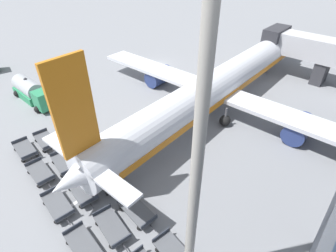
{
  "coord_description": "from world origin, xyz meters",
  "views": [
    {
      "loc": [
        28.97,
        -30.72,
        17.47
      ],
      "look_at": [
        15.19,
        -14.89,
        2.39
      ],
      "focal_mm": 28.0,
      "sensor_mm": 36.0,
      "label": 1
    }
  ],
  "objects_px": {
    "baggage_dolly_row_near_col_a": "(25,150)",
    "baggage_dolly_row_mid_b_col_d": "(137,211)",
    "baggage_dolly_row_near_col_b": "(40,173)",
    "baggage_dolly_row_mid_a_col_b": "(64,163)",
    "baggage_dolly_row_mid_b_col_a": "(68,132)",
    "baggage_dolly_row_mid_b_col_b": "(86,154)",
    "fuel_tanker_primary": "(33,92)",
    "baggage_dolly_row_mid_a_col_d": "(112,227)",
    "airplane": "(222,83)",
    "baggage_dolly_row_near_col_d": "(84,246)",
    "baggage_dolly_row_near_col_c": "(58,205)",
    "baggage_dolly_row_mid_b_col_c": "(108,180)",
    "baggage_dolly_row_mid_a_col_c": "(82,191)",
    "baggage_dolly_row_mid_a_col_a": "(46,141)"
  },
  "relations": [
    {
      "from": "baggage_dolly_row_mid_b_col_a",
      "to": "baggage_dolly_row_near_col_a",
      "type": "bearing_deg",
      "value": -97.1
    },
    {
      "from": "fuel_tanker_primary",
      "to": "baggage_dolly_row_mid_a_col_a",
      "type": "distance_m",
      "value": 10.51
    },
    {
      "from": "baggage_dolly_row_mid_a_col_d",
      "to": "fuel_tanker_primary",
      "type": "bearing_deg",
      "value": 166.4
    },
    {
      "from": "baggage_dolly_row_mid_a_col_b",
      "to": "baggage_dolly_row_mid_b_col_b",
      "type": "height_order",
      "value": "same"
    },
    {
      "from": "baggage_dolly_row_mid_b_col_b",
      "to": "baggage_dolly_row_near_col_c",
      "type": "bearing_deg",
      "value": -55.1
    },
    {
      "from": "baggage_dolly_row_near_col_c",
      "to": "baggage_dolly_row_mid_b_col_d",
      "type": "xyz_separation_m",
      "value": [
        5.07,
        3.7,
        0.0
      ]
    },
    {
      "from": "fuel_tanker_primary",
      "to": "baggage_dolly_row_near_col_b",
      "type": "distance_m",
      "value": 15.12
    },
    {
      "from": "baggage_dolly_row_near_col_a",
      "to": "baggage_dolly_row_mid_a_col_a",
      "type": "xyz_separation_m",
      "value": [
        0.19,
        2.05,
        0.0
      ]
    },
    {
      "from": "baggage_dolly_row_near_col_b",
      "to": "baggage_dolly_row_mid_a_col_d",
      "type": "bearing_deg",
      "value": 4.64
    },
    {
      "from": "baggage_dolly_row_near_col_c",
      "to": "baggage_dolly_row_mid_b_col_b",
      "type": "distance_m",
      "value": 6.04
    },
    {
      "from": "baggage_dolly_row_near_col_a",
      "to": "baggage_dolly_row_mid_b_col_c",
      "type": "bearing_deg",
      "value": 17.25
    },
    {
      "from": "baggage_dolly_row_near_col_b",
      "to": "baggage_dolly_row_mid_a_col_b",
      "type": "height_order",
      "value": "same"
    },
    {
      "from": "baggage_dolly_row_mid_b_col_d",
      "to": "fuel_tanker_primary",
      "type": "bearing_deg",
      "value": 171.71
    },
    {
      "from": "baggage_dolly_row_near_col_d",
      "to": "baggage_dolly_row_mid_a_col_b",
      "type": "distance_m",
      "value": 8.92
    },
    {
      "from": "baggage_dolly_row_near_col_d",
      "to": "baggage_dolly_row_mid_b_col_d",
      "type": "height_order",
      "value": "same"
    },
    {
      "from": "fuel_tanker_primary",
      "to": "baggage_dolly_row_near_col_d",
      "type": "xyz_separation_m",
      "value": [
        22.49,
        -7.69,
        -0.74
      ]
    },
    {
      "from": "baggage_dolly_row_near_col_c",
      "to": "baggage_dolly_row_mid_b_col_c",
      "type": "xyz_separation_m",
      "value": [
        0.85,
        4.28,
        0.0
      ]
    },
    {
      "from": "fuel_tanker_primary",
      "to": "baggage_dolly_row_near_col_d",
      "type": "height_order",
      "value": "fuel_tanker_primary"
    },
    {
      "from": "baggage_dolly_row_near_col_d",
      "to": "airplane",
      "type": "bearing_deg",
      "value": 98.42
    },
    {
      "from": "baggage_dolly_row_mid_b_col_c",
      "to": "airplane",
      "type": "bearing_deg",
      "value": 89.46
    },
    {
      "from": "baggage_dolly_row_near_col_b",
      "to": "baggage_dolly_row_mid_b_col_c",
      "type": "height_order",
      "value": "same"
    },
    {
      "from": "baggage_dolly_row_near_col_b",
      "to": "baggage_dolly_row_mid_a_col_b",
      "type": "xyz_separation_m",
      "value": [
        0.52,
        2.04,
        0.0
      ]
    },
    {
      "from": "baggage_dolly_row_mid_a_col_b",
      "to": "baggage_dolly_row_mid_a_col_d",
      "type": "distance_m",
      "value": 8.65
    },
    {
      "from": "baggage_dolly_row_near_col_a",
      "to": "baggage_dolly_row_mid_b_col_d",
      "type": "xyz_separation_m",
      "value": [
        13.54,
        2.32,
        0.0
      ]
    },
    {
      "from": "baggage_dolly_row_mid_a_col_a",
      "to": "baggage_dolly_row_near_col_d",
      "type": "bearing_deg",
      "value": -17.72
    },
    {
      "from": "baggage_dolly_row_near_col_a",
      "to": "baggage_dolly_row_mid_b_col_a",
      "type": "height_order",
      "value": "same"
    },
    {
      "from": "baggage_dolly_row_near_col_c",
      "to": "baggage_dolly_row_mid_b_col_b",
      "type": "height_order",
      "value": "same"
    },
    {
      "from": "baggage_dolly_row_near_col_a",
      "to": "baggage_dolly_row_mid_a_col_d",
      "type": "height_order",
      "value": "same"
    },
    {
      "from": "baggage_dolly_row_near_col_b",
      "to": "baggage_dolly_row_mid_a_col_b",
      "type": "bearing_deg",
      "value": 75.78
    },
    {
      "from": "baggage_dolly_row_mid_b_col_c",
      "to": "baggage_dolly_row_mid_a_col_c",
      "type": "bearing_deg",
      "value": -105.01
    },
    {
      "from": "baggage_dolly_row_near_col_a",
      "to": "baggage_dolly_row_near_col_b",
      "type": "bearing_deg",
      "value": -7.72
    },
    {
      "from": "baggage_dolly_row_mid_a_col_c",
      "to": "baggage_dolly_row_mid_b_col_b",
      "type": "relative_size",
      "value": 1.0
    },
    {
      "from": "baggage_dolly_row_near_col_c",
      "to": "baggage_dolly_row_mid_b_col_b",
      "type": "bearing_deg",
      "value": 124.9
    },
    {
      "from": "baggage_dolly_row_near_col_c",
      "to": "baggage_dolly_row_mid_b_col_c",
      "type": "distance_m",
      "value": 4.36
    },
    {
      "from": "baggage_dolly_row_near_col_d",
      "to": "baggage_dolly_row_mid_a_col_c",
      "type": "relative_size",
      "value": 1.0
    },
    {
      "from": "baggage_dolly_row_mid_a_col_a",
      "to": "baggage_dolly_row_mid_a_col_d",
      "type": "distance_m",
      "value": 13.12
    },
    {
      "from": "baggage_dolly_row_near_col_d",
      "to": "baggage_dolly_row_mid_a_col_d",
      "type": "bearing_deg",
      "value": 81.35
    },
    {
      "from": "airplane",
      "to": "baggage_dolly_row_mid_a_col_a",
      "type": "xyz_separation_m",
      "value": [
        -9.29,
        -18.67,
        -2.57
      ]
    },
    {
      "from": "baggage_dolly_row_mid_b_col_b",
      "to": "fuel_tanker_primary",
      "type": "bearing_deg",
      "value": 171.75
    },
    {
      "from": "baggage_dolly_row_near_col_a",
      "to": "baggage_dolly_row_near_col_c",
      "type": "relative_size",
      "value": 1.0
    },
    {
      "from": "baggage_dolly_row_mid_a_col_b",
      "to": "baggage_dolly_row_mid_b_col_c",
      "type": "relative_size",
      "value": 1.0
    },
    {
      "from": "airplane",
      "to": "baggage_dolly_row_near_col_d",
      "type": "xyz_separation_m",
      "value": [
        3.36,
        -22.72,
        -2.57
      ]
    },
    {
      "from": "airplane",
      "to": "baggage_dolly_row_mid_a_col_d",
      "type": "distance_m",
      "value": 21.03
    },
    {
      "from": "baggage_dolly_row_near_col_b",
      "to": "baggage_dolly_row_mid_b_col_a",
      "type": "height_order",
      "value": "same"
    },
    {
      "from": "airplane",
      "to": "baggage_dolly_row_mid_b_col_b",
      "type": "relative_size",
      "value": 11.6
    },
    {
      "from": "fuel_tanker_primary",
      "to": "baggage_dolly_row_mid_a_col_d",
      "type": "bearing_deg",
      "value": -13.6
    },
    {
      "from": "baggage_dolly_row_mid_a_col_a",
      "to": "fuel_tanker_primary",
      "type": "bearing_deg",
      "value": 159.65
    },
    {
      "from": "baggage_dolly_row_mid_b_col_b",
      "to": "airplane",
      "type": "bearing_deg",
      "value": 75.39
    },
    {
      "from": "baggage_dolly_row_near_col_d",
      "to": "baggage_dolly_row_mid_b_col_c",
      "type": "distance_m",
      "value": 6.03
    },
    {
      "from": "baggage_dolly_row_near_col_d",
      "to": "baggage_dolly_row_mid_a_col_a",
      "type": "bearing_deg",
      "value": 162.28
    }
  ]
}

